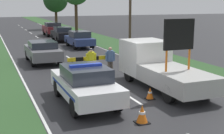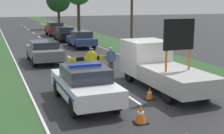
# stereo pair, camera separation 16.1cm
# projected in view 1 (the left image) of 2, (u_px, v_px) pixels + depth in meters

# --- Properties ---
(ground_plane) EXTENTS (160.00, 160.00, 0.00)m
(ground_plane) POSITION_uv_depth(u_px,v_px,m) (125.00, 94.00, 13.86)
(ground_plane) COLOR #28282B
(lane_markings) EXTENTS (7.93, 67.20, 0.01)m
(lane_markings) POSITION_uv_depth(u_px,v_px,m) (52.00, 47.00, 28.48)
(lane_markings) COLOR silver
(lane_markings) RESTS_ON ground
(grass_verge_right) EXTENTS (3.85, 120.00, 0.03)m
(grass_verge_right) POSITION_uv_depth(u_px,v_px,m) (99.00, 39.00, 34.19)
(grass_verge_right) COLOR #2D5128
(grass_verge_right) RESTS_ON ground
(police_car) EXTENTS (1.85, 4.60, 1.62)m
(police_car) POSITION_uv_depth(u_px,v_px,m) (85.00, 84.00, 12.42)
(police_car) COLOR white
(police_car) RESTS_ON ground
(work_truck) EXTENTS (2.01, 5.98, 3.31)m
(work_truck) POSITION_uv_depth(u_px,v_px,m) (158.00, 65.00, 14.91)
(work_truck) COLOR white
(work_truck) RESTS_ON ground
(road_barrier) EXTENTS (2.65, 0.08, 1.06)m
(road_barrier) POSITION_uv_depth(u_px,v_px,m) (91.00, 60.00, 17.17)
(road_barrier) COLOR black
(road_barrier) RESTS_ON ground
(police_officer) EXTENTS (0.58, 0.37, 1.61)m
(police_officer) POSITION_uv_depth(u_px,v_px,m) (91.00, 60.00, 16.61)
(police_officer) COLOR #191E38
(police_officer) RESTS_ON ground
(pedestrian_civilian) EXTENTS (0.57, 0.36, 1.58)m
(pedestrian_civilian) POSITION_uv_depth(u_px,v_px,m) (110.00, 59.00, 17.26)
(pedestrian_civilian) COLOR brown
(pedestrian_civilian) RESTS_ON ground
(traffic_cone_near_police) EXTENTS (0.45, 0.45, 0.62)m
(traffic_cone_near_police) POSITION_uv_depth(u_px,v_px,m) (142.00, 114.00, 10.43)
(traffic_cone_near_police) COLOR black
(traffic_cone_near_police) RESTS_ON ground
(traffic_cone_centre_front) EXTENTS (0.36, 0.36, 0.50)m
(traffic_cone_centre_front) POSITION_uv_depth(u_px,v_px,m) (150.00, 93.00, 13.03)
(traffic_cone_centre_front) COLOR black
(traffic_cone_centre_front) RESTS_ON ground
(queued_car_suv_grey) EXTENTS (1.90, 4.48, 1.44)m
(queued_car_suv_grey) POSITION_uv_depth(u_px,v_px,m) (43.00, 51.00, 21.06)
(queued_car_suv_grey) COLOR slate
(queued_car_suv_grey) RESTS_ON ground
(queued_car_hatch_blue) EXTENTS (1.78, 4.11, 1.47)m
(queued_car_hatch_blue) POSITION_uv_depth(u_px,v_px,m) (79.00, 39.00, 28.03)
(queued_car_hatch_blue) COLOR navy
(queued_car_hatch_blue) RESTS_ON ground
(queued_car_sedan_black) EXTENTS (1.70, 3.95, 1.48)m
(queued_car_sedan_black) POSITION_uv_depth(u_px,v_px,m) (62.00, 34.00, 32.62)
(queued_car_sedan_black) COLOR black
(queued_car_sedan_black) RESTS_ON ground
(queued_car_wagon_maroon) EXTENTS (1.90, 4.07, 1.60)m
(queued_car_wagon_maroon) POSITION_uv_depth(u_px,v_px,m) (53.00, 29.00, 38.08)
(queued_car_wagon_maroon) COLOR maroon
(queued_car_wagon_maroon) RESTS_ON ground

